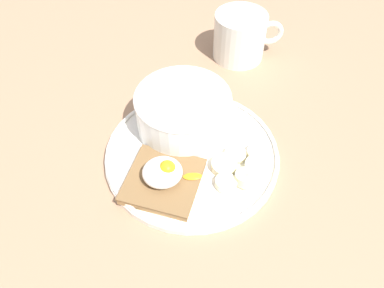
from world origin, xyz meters
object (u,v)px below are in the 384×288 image
at_px(banana_slice_right, 258,153).
at_px(banana_slice_outer, 246,178).
at_px(banana_slice_back, 235,154).
at_px(toast_slice, 163,181).
at_px(banana_slice_left, 226,183).
at_px(oatmeal_bowl, 183,112).
at_px(coffee_mug, 240,36).
at_px(poached_egg, 163,172).
at_px(banana_slice_front, 224,166).
at_px(banana_slice_inner, 257,167).

height_order(banana_slice_right, banana_slice_outer, banana_slice_outer).
distance_m(banana_slice_back, banana_slice_outer, 0.05).
xyz_separation_m(toast_slice, banana_slice_left, (-0.08, 0.01, -0.00)).
height_order(oatmeal_bowl, banana_slice_left, oatmeal_bowl).
relative_size(oatmeal_bowl, banana_slice_back, 3.26).
bearing_deg(coffee_mug, poached_egg, 59.54).
bearing_deg(toast_slice, banana_slice_left, 170.48).
bearing_deg(toast_slice, coffee_mug, -120.68).
xyz_separation_m(oatmeal_bowl, banana_slice_back, (-0.07, 0.07, -0.03)).
relative_size(toast_slice, banana_slice_back, 2.94).
bearing_deg(toast_slice, banana_slice_back, -162.65).
relative_size(poached_egg, banana_slice_front, 2.14).
height_order(banana_slice_front, banana_slice_left, banana_slice_front).
bearing_deg(banana_slice_outer, poached_egg, -5.83).
height_order(poached_egg, banana_slice_inner, poached_egg).
bearing_deg(banana_slice_front, coffee_mug, -106.79).
bearing_deg(coffee_mug, banana_slice_front, 73.21).
height_order(banana_slice_left, banana_slice_right, same).
bearing_deg(oatmeal_bowl, banana_slice_back, 134.19).
relative_size(oatmeal_bowl, banana_slice_right, 3.87).
relative_size(toast_slice, coffee_mug, 1.00).
height_order(banana_slice_left, banana_slice_back, same).
distance_m(poached_egg, banana_slice_right, 0.15).
relative_size(oatmeal_bowl, coffee_mug, 1.11).
xyz_separation_m(oatmeal_bowl, banana_slice_front, (-0.05, 0.09, -0.02)).
bearing_deg(coffee_mug, banana_slice_left, 74.28).
bearing_deg(banana_slice_right, coffee_mug, -96.12).
distance_m(oatmeal_bowl, toast_slice, 0.11).
relative_size(banana_slice_left, coffee_mug, 0.34).
bearing_deg(banana_slice_outer, banana_slice_left, 5.16).
relative_size(banana_slice_right, banana_slice_inner, 0.95).
bearing_deg(banana_slice_back, coffee_mug, -103.62).
xyz_separation_m(banana_slice_left, banana_slice_inner, (-0.05, -0.02, 0.00)).
height_order(oatmeal_bowl, banana_slice_back, oatmeal_bowl).
xyz_separation_m(toast_slice, banana_slice_outer, (-0.11, 0.01, 0.00)).
xyz_separation_m(banana_slice_front, banana_slice_outer, (-0.03, 0.03, 0.00)).
relative_size(toast_slice, poached_egg, 1.61).
distance_m(banana_slice_back, banana_slice_right, 0.03).
bearing_deg(banana_slice_back, banana_slice_front, 43.47).
bearing_deg(poached_egg, toast_slice, -4.79).
bearing_deg(coffee_mug, banana_slice_right, 83.88).
bearing_deg(banana_slice_outer, banana_slice_inner, -137.38).
bearing_deg(banana_slice_outer, banana_slice_back, -82.86).
relative_size(banana_slice_front, banana_slice_right, 1.02).
bearing_deg(banana_slice_right, banana_slice_back, -3.92).
height_order(banana_slice_front, coffee_mug, coffee_mug).
bearing_deg(banana_slice_inner, poached_egg, 2.77).
height_order(oatmeal_bowl, coffee_mug, coffee_mug).
distance_m(banana_slice_front, banana_slice_right, 0.06).
xyz_separation_m(poached_egg, banana_slice_right, (-0.14, -0.03, -0.02)).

